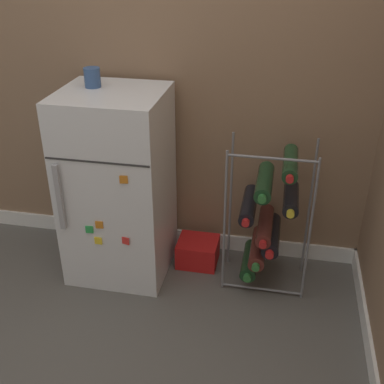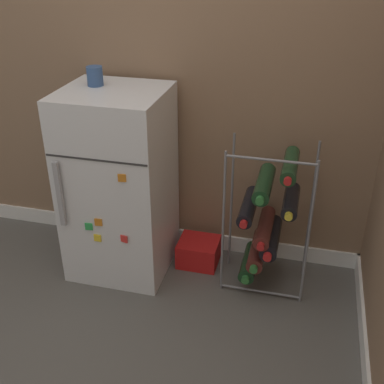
% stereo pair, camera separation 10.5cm
% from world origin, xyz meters
% --- Properties ---
extents(ground_plane, '(14.00, 14.00, 0.00)m').
position_xyz_m(ground_plane, '(0.00, 0.00, 0.00)').
color(ground_plane, '#56544F').
extents(wall_back, '(6.56, 0.07, 2.50)m').
position_xyz_m(wall_back, '(0.00, 0.69, 1.24)').
color(wall_back, '#84664C').
rests_on(wall_back, ground_plane).
extents(mini_fridge, '(0.48, 0.48, 0.95)m').
position_xyz_m(mini_fridge, '(-0.44, 0.40, 0.48)').
color(mini_fridge, silver).
rests_on(mini_fridge, ground_plane).
extents(wine_rack, '(0.40, 0.33, 0.75)m').
position_xyz_m(wine_rack, '(0.29, 0.42, 0.37)').
color(wine_rack, slate).
rests_on(wine_rack, ground_plane).
extents(soda_box, '(0.21, 0.19, 0.14)m').
position_xyz_m(soda_box, '(-0.05, 0.50, 0.07)').
color(soda_box, red).
rests_on(soda_box, ground_plane).
extents(fridge_top_cup, '(0.07, 0.07, 0.09)m').
position_xyz_m(fridge_top_cup, '(-0.54, 0.46, 0.99)').
color(fridge_top_cup, '#335184').
rests_on(fridge_top_cup, mini_fridge).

